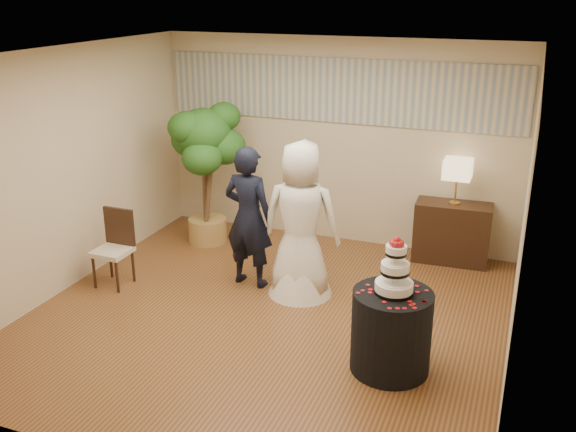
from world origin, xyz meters
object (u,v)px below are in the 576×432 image
at_px(groom, 249,217).
at_px(wedding_cake, 395,265).
at_px(table_lamp, 457,182).
at_px(ficus_tree, 205,174).
at_px(console, 452,233).
at_px(side_chair, 112,249).
at_px(bride, 301,220).
at_px(cake_table, 391,331).

relative_size(groom, wedding_cake, 3.10).
bearing_deg(groom, wedding_cake, 154.46).
bearing_deg(wedding_cake, table_lamp, 86.16).
height_order(groom, ficus_tree, ficus_tree).
bearing_deg(console, table_lamp, 0.00).
bearing_deg(groom, console, -138.83).
bearing_deg(wedding_cake, side_chair, 170.60).
bearing_deg(bride, ficus_tree, -37.82).
distance_m(groom, cake_table, 2.37).
bearing_deg(cake_table, console, 86.16).
bearing_deg(bride, console, -141.27).
distance_m(cake_table, side_chair, 3.55).
distance_m(groom, wedding_cake, 2.34).
bearing_deg(wedding_cake, console, 86.16).
xyz_separation_m(cake_table, side_chair, (-3.50, 0.58, 0.06)).
distance_m(table_lamp, ficus_tree, 3.33).
relative_size(cake_table, ficus_tree, 0.40).
bearing_deg(side_chair, console, 31.02).
relative_size(bride, table_lamp, 3.16).
xyz_separation_m(ficus_tree, side_chair, (-0.40, -1.64, -0.54)).
distance_m(bride, console, 2.25).
bearing_deg(side_chair, groom, 23.15).
distance_m(table_lamp, side_chair, 4.32).
bearing_deg(table_lamp, console, 0.00).
bearing_deg(groom, table_lamp, -138.83).
height_order(groom, wedding_cake, groom).
xyz_separation_m(wedding_cake, side_chair, (-3.50, 0.58, -0.61)).
bearing_deg(console, bride, -136.53).
height_order(bride, cake_table, bride).
xyz_separation_m(groom, table_lamp, (2.18, 1.55, 0.23)).
distance_m(groom, side_chair, 1.68).
xyz_separation_m(cake_table, console, (0.19, 2.76, 0.00)).
distance_m(cake_table, table_lamp, 2.85).
bearing_deg(cake_table, bride, 138.34).
xyz_separation_m(cake_table, wedding_cake, (0.00, 0.00, 0.67)).
relative_size(console, ficus_tree, 0.48).
height_order(bride, console, bride).
relative_size(groom, table_lamp, 2.95).
bearing_deg(cake_table, side_chair, 170.60).
bearing_deg(side_chair, wedding_cake, -8.98).
height_order(console, ficus_tree, ficus_tree).
relative_size(groom, ficus_tree, 0.86).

